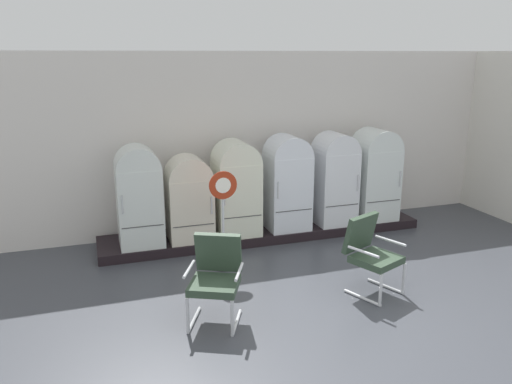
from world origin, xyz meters
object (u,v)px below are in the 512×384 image
at_px(refrigerator_4, 335,176).
at_px(armchair_right, 370,250).
at_px(sign_stand, 223,225).
at_px(refrigerator_0, 139,193).
at_px(refrigerator_1, 189,197).
at_px(armchair_left, 216,274).
at_px(refrigerator_2, 236,185).
at_px(refrigerator_5, 375,172).
at_px(refrigerator_3, 287,180).

xyz_separation_m(refrigerator_4, armchair_right, (-0.63, -2.30, -0.43)).
bearing_deg(sign_stand, refrigerator_4, 23.33).
xyz_separation_m(refrigerator_0, refrigerator_4, (3.34, 0.00, 0.02)).
bearing_deg(refrigerator_1, refrigerator_0, 178.74).
height_order(refrigerator_4, sign_stand, refrigerator_4).
distance_m(armchair_left, sign_stand, 1.48).
bearing_deg(refrigerator_2, refrigerator_1, -176.93).
bearing_deg(sign_stand, refrigerator_5, 17.99).
distance_m(refrigerator_1, refrigerator_4, 2.57).
height_order(refrigerator_2, sign_stand, refrigerator_2).
height_order(refrigerator_0, refrigerator_3, refrigerator_3).
height_order(armchair_left, armchair_right, same).
xyz_separation_m(refrigerator_3, refrigerator_5, (1.70, 0.02, 0.01)).
height_order(refrigerator_0, refrigerator_2, refrigerator_0).
bearing_deg(sign_stand, armchair_left, -108.32).
height_order(refrigerator_2, refrigerator_4, refrigerator_4).
height_order(armchair_left, sign_stand, sign_stand).
bearing_deg(refrigerator_3, sign_stand, -144.71).
bearing_deg(armchair_right, refrigerator_2, 116.27).
xyz_separation_m(refrigerator_4, refrigerator_5, (0.81, 0.02, 0.01)).
xyz_separation_m(refrigerator_5, armchair_left, (-3.53, -2.40, -0.44)).
height_order(refrigerator_5, armchair_left, refrigerator_5).
bearing_deg(armchair_right, refrigerator_1, 130.34).
bearing_deg(refrigerator_4, refrigerator_3, -179.84).
relative_size(refrigerator_2, armchair_right, 1.51).
xyz_separation_m(refrigerator_2, refrigerator_4, (1.78, -0.02, 0.03)).
bearing_deg(armchair_right, sign_stand, 140.87).
distance_m(refrigerator_0, refrigerator_5, 4.15).
relative_size(refrigerator_3, armchair_left, 1.56).
xyz_separation_m(armchair_left, sign_stand, (0.46, 1.40, 0.10)).
distance_m(refrigerator_3, armchair_right, 2.35).
bearing_deg(sign_stand, refrigerator_2, 64.12).
bearing_deg(refrigerator_1, refrigerator_3, 0.61).
relative_size(armchair_left, sign_stand, 0.70).
xyz_separation_m(refrigerator_4, sign_stand, (-2.26, -0.97, -0.33)).
xyz_separation_m(refrigerator_1, refrigerator_2, (0.79, 0.04, 0.11)).
height_order(armchair_right, sign_stand, sign_stand).
relative_size(refrigerator_4, armchair_right, 1.56).
bearing_deg(refrigerator_0, refrigerator_5, 0.36).
distance_m(refrigerator_5, armchair_right, 2.77).
relative_size(refrigerator_0, refrigerator_4, 0.98).
distance_m(refrigerator_0, refrigerator_1, 0.78).
bearing_deg(armchair_right, refrigerator_5, 58.20).
height_order(refrigerator_2, armchair_right, refrigerator_2).
distance_m(refrigerator_1, refrigerator_2, 0.80).
distance_m(refrigerator_4, armchair_right, 2.42).
bearing_deg(refrigerator_3, refrigerator_0, -179.98).
xyz_separation_m(refrigerator_2, refrigerator_3, (0.89, -0.02, 0.03)).
height_order(refrigerator_3, sign_stand, refrigerator_3).
distance_m(refrigerator_3, sign_stand, 1.71).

